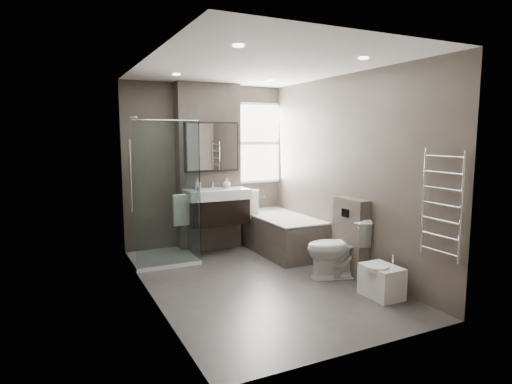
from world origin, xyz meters
TOP-DOWN VIEW (x-y plane):
  - room at (0.00, 0.00)m, footprint 2.70×3.90m
  - vanity_pier at (0.00, 1.77)m, footprint 1.00×0.25m
  - vanity at (0.00, 1.43)m, footprint 0.95×0.47m
  - mirror_cabinet at (0.00, 1.61)m, footprint 0.86×0.08m
  - towel_left at (-0.56, 1.40)m, footprint 0.24×0.06m
  - towel_right at (0.56, 1.40)m, footprint 0.24×0.06m
  - shower_enclosure at (-0.75, 1.35)m, footprint 0.90×0.90m
  - bathtub at (0.92, 1.10)m, footprint 0.75×1.60m
  - window at (0.90, 1.88)m, footprint 0.98×0.06m
  - toilet at (0.97, -0.28)m, footprint 0.85×0.65m
  - cistern_box at (1.21, -0.25)m, footprint 0.19×0.55m
  - bidet at (1.01, -1.05)m, footprint 0.40×0.45m
  - towel_radiator at (1.25, -1.60)m, footprint 0.03×0.49m
  - soap_bottle_a at (-0.28, 1.47)m, footprint 0.08×0.08m
  - soap_bottle_b at (0.21, 1.54)m, footprint 0.11×0.11m

SIDE VIEW (x-z plane):
  - bidet at x=1.01m, z-range -0.05..0.43m
  - bathtub at x=0.92m, z-range 0.03..0.60m
  - toilet at x=0.97m, z-range 0.00..0.77m
  - shower_enclosure at x=-0.75m, z-range -0.51..1.49m
  - cistern_box at x=1.21m, z-range 0.00..1.00m
  - towel_left at x=-0.56m, z-range 0.50..0.94m
  - towel_right at x=0.56m, z-range 0.50..0.94m
  - vanity at x=0.00m, z-range 0.41..1.07m
  - soap_bottle_b at x=0.21m, z-range 1.00..1.15m
  - soap_bottle_a at x=-0.28m, z-range 1.00..1.18m
  - towel_radiator at x=1.25m, z-range 0.57..1.67m
  - room at x=0.00m, z-range -0.05..2.65m
  - vanity_pier at x=0.00m, z-range 0.00..2.60m
  - mirror_cabinet at x=0.00m, z-range 1.25..2.01m
  - window at x=0.90m, z-range 1.01..2.34m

